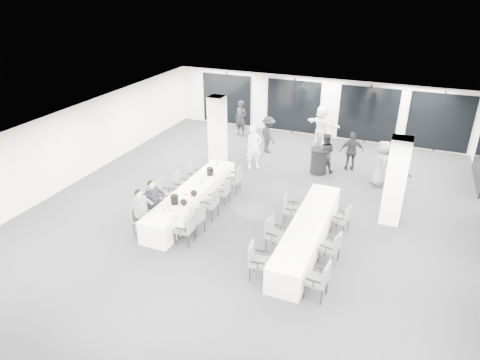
# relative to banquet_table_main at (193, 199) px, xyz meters

# --- Properties ---
(room) EXTENTS (14.04, 16.04, 2.84)m
(room) POSITION_rel_banquet_table_main_xyz_m (2.81, 1.76, 1.01)
(room) COLOR #24252A
(room) RESTS_ON ground
(column_left) EXTENTS (0.60, 0.60, 2.80)m
(column_left) POSITION_rel_banquet_table_main_xyz_m (-0.87, 3.85, 1.02)
(column_left) COLOR white
(column_left) RESTS_ON floor
(column_right) EXTENTS (0.60, 0.60, 2.80)m
(column_right) POSITION_rel_banquet_table_main_xyz_m (6.13, 1.65, 1.02)
(column_right) COLOR white
(column_right) RESTS_ON floor
(banquet_table_main) EXTENTS (0.90, 5.00, 0.75)m
(banquet_table_main) POSITION_rel_banquet_table_main_xyz_m (0.00, 0.00, 0.00)
(banquet_table_main) COLOR white
(banquet_table_main) RESTS_ON floor
(banquet_table_side) EXTENTS (0.90, 5.00, 0.75)m
(banquet_table_side) POSITION_rel_banquet_table_main_xyz_m (4.04, -0.63, 0.00)
(banquet_table_side) COLOR white
(banquet_table_side) RESTS_ON floor
(cocktail_table) EXTENTS (0.72, 0.72, 1.00)m
(cocktail_table) POSITION_rel_banquet_table_main_xyz_m (3.21, 4.40, 0.13)
(cocktail_table) COLOR black
(cocktail_table) RESTS_ON floor
(chair_main_left_near) EXTENTS (0.48, 0.52, 0.86)m
(chair_main_left_near) POSITION_rel_banquet_table_main_xyz_m (-0.82, -1.86, 0.11)
(chair_main_left_near) COLOR #57595F
(chair_main_left_near) RESTS_ON floor
(chair_main_left_second) EXTENTS (0.55, 0.60, 1.00)m
(chair_main_left_second) POSITION_rel_banquet_table_main_xyz_m (-0.84, -1.18, 0.20)
(chair_main_left_second) COLOR #57595F
(chair_main_left_second) RESTS_ON floor
(chair_main_left_mid) EXTENTS (0.63, 0.66, 1.03)m
(chair_main_left_mid) POSITION_rel_banquet_table_main_xyz_m (-0.84, -0.43, 0.21)
(chair_main_left_mid) COLOR #57595F
(chair_main_left_mid) RESTS_ON floor
(chair_main_left_fourth) EXTENTS (0.47, 0.52, 0.89)m
(chair_main_left_fourth) POSITION_rel_banquet_table_main_xyz_m (-0.83, 0.62, 0.13)
(chair_main_left_fourth) COLOR #57595F
(chair_main_left_fourth) RESTS_ON floor
(chair_main_left_far) EXTENTS (0.45, 0.50, 0.86)m
(chair_main_left_far) POSITION_rel_banquet_table_main_xyz_m (-0.82, 1.57, 0.11)
(chair_main_left_far) COLOR #57595F
(chair_main_left_far) RESTS_ON floor
(chair_main_right_near) EXTENTS (0.50, 0.56, 0.96)m
(chair_main_right_near) POSITION_rel_banquet_table_main_xyz_m (0.83, -1.88, 0.17)
(chair_main_right_near) COLOR #57595F
(chair_main_right_near) RESTS_ON floor
(chair_main_right_second) EXTENTS (0.56, 0.60, 0.96)m
(chair_main_right_second) POSITION_rel_banquet_table_main_xyz_m (0.83, -1.29, 0.17)
(chair_main_right_second) COLOR #57595F
(chair_main_right_second) RESTS_ON floor
(chair_main_right_mid) EXTENTS (0.53, 0.59, 1.00)m
(chair_main_right_mid) POSITION_rel_banquet_table_main_xyz_m (0.84, -0.31, 0.20)
(chair_main_right_mid) COLOR #57595F
(chair_main_right_mid) RESTS_ON floor
(chair_main_right_fourth) EXTENTS (0.45, 0.50, 0.86)m
(chair_main_right_fourth) POSITION_rel_banquet_table_main_xyz_m (0.83, 0.71, 0.12)
(chair_main_right_fourth) COLOR #57595F
(chair_main_right_fourth) RESTS_ON floor
(chair_main_right_far) EXTENTS (0.53, 0.58, 0.98)m
(chair_main_right_far) POSITION_rel_banquet_table_main_xyz_m (0.84, 1.64, 0.18)
(chair_main_right_far) COLOR #57595F
(chair_main_right_far) RESTS_ON floor
(chair_side_left_near) EXTENTS (0.56, 0.61, 0.99)m
(chair_side_left_near) POSITION_rel_banquet_table_main_xyz_m (3.20, -2.56, 0.19)
(chair_side_left_near) COLOR #57595F
(chair_side_left_near) RESTS_ON floor
(chair_side_left_mid) EXTENTS (0.57, 0.61, 0.98)m
(chair_side_left_mid) POSITION_rel_banquet_table_main_xyz_m (3.21, -1.20, 0.18)
(chair_side_left_mid) COLOR #57595F
(chair_side_left_mid) RESTS_ON floor
(chair_side_left_far) EXTENTS (0.52, 0.57, 0.94)m
(chair_side_left_far) POSITION_rel_banquet_table_main_xyz_m (3.21, 0.36, 0.16)
(chair_side_left_far) COLOR #57595F
(chair_side_left_far) RESTS_ON floor
(chair_side_right_near) EXTENTS (0.56, 0.61, 1.01)m
(chair_side_right_near) POSITION_rel_banquet_table_main_xyz_m (4.88, -2.72, 0.20)
(chair_side_right_near) COLOR #57595F
(chair_side_right_near) RESTS_ON floor
(chair_side_right_mid) EXTENTS (0.57, 0.60, 0.94)m
(chair_side_right_mid) POSITION_rel_banquet_table_main_xyz_m (4.87, -1.22, 0.16)
(chair_side_right_mid) COLOR #57595F
(chair_side_right_mid) RESTS_ON floor
(chair_side_right_far) EXTENTS (0.55, 0.57, 0.90)m
(chair_side_right_far) POSITION_rel_banquet_table_main_xyz_m (4.87, 0.42, 0.14)
(chair_side_right_far) COLOR #57595F
(chair_side_right_far) RESTS_ON floor
(seated_guest_a) EXTENTS (0.50, 0.38, 1.44)m
(seated_guest_a) POSITION_rel_banquet_table_main_xyz_m (-0.67, -1.85, 0.44)
(seated_guest_a) COLOR slate
(seated_guest_a) RESTS_ON floor
(seated_guest_b) EXTENTS (0.50, 0.38, 1.44)m
(seated_guest_b) POSITION_rel_banquet_table_main_xyz_m (-0.67, -1.19, 0.44)
(seated_guest_b) COLOR black
(seated_guest_b) RESTS_ON floor
(seated_guest_c) EXTENTS (0.50, 0.38, 1.44)m
(seated_guest_c) POSITION_rel_banquet_table_main_xyz_m (0.67, -1.88, 0.44)
(seated_guest_c) COLOR white
(seated_guest_c) RESTS_ON floor
(seated_guest_d) EXTENTS (0.50, 0.38, 1.44)m
(seated_guest_d) POSITION_rel_banquet_table_main_xyz_m (0.67, -1.28, 0.44)
(seated_guest_d) COLOR white
(seated_guest_d) RESTS_ON floor
(standing_guest_a) EXTENTS (0.94, 0.93, 2.01)m
(standing_guest_a) POSITION_rel_banquet_table_main_xyz_m (0.68, 3.94, 0.63)
(standing_guest_a) COLOR white
(standing_guest_a) RESTS_ON floor
(standing_guest_b) EXTENTS (0.95, 0.68, 1.81)m
(standing_guest_b) POSITION_rel_banquet_table_main_xyz_m (3.38, 4.61, 0.53)
(standing_guest_b) COLOR black
(standing_guest_b) RESTS_ON floor
(standing_guest_c) EXTENTS (1.25, 1.25, 1.82)m
(standing_guest_c) POSITION_rel_banquet_table_main_xyz_m (0.66, 5.76, 0.53)
(standing_guest_c) COLOR black
(standing_guest_c) RESTS_ON floor
(standing_guest_d) EXTENTS (1.20, 0.90, 1.81)m
(standing_guest_d) POSITION_rel_banquet_table_main_xyz_m (4.32, 5.19, 0.53)
(standing_guest_d) COLOR black
(standing_guest_d) RESTS_ON floor
(standing_guest_e) EXTENTS (0.85, 1.07, 1.94)m
(standing_guest_e) POSITION_rel_banquet_table_main_xyz_m (5.53, 4.24, 0.60)
(standing_guest_e) COLOR slate
(standing_guest_e) RESTS_ON floor
(standing_guest_f) EXTENTS (2.03, 1.37, 2.07)m
(standing_guest_f) POSITION_rel_banquet_table_main_xyz_m (2.58, 7.52, 0.66)
(standing_guest_f) COLOR white
(standing_guest_f) RESTS_ON floor
(standing_guest_g) EXTENTS (0.82, 0.72, 1.93)m
(standing_guest_g) POSITION_rel_banquet_table_main_xyz_m (-1.25, 7.28, 0.59)
(standing_guest_g) COLOR black
(standing_guest_g) RESTS_ON floor
(standing_guest_h) EXTENTS (0.76, 1.09, 2.07)m
(standing_guest_h) POSITION_rel_banquet_table_main_xyz_m (6.23, 3.59, 0.66)
(standing_guest_h) COLOR black
(standing_guest_h) RESTS_ON floor
(ice_bucket_near) EXTENTS (0.25, 0.25, 0.28)m
(ice_bucket_near) POSITION_rel_banquet_table_main_xyz_m (-0.00, -1.11, 0.51)
(ice_bucket_near) COLOR black
(ice_bucket_near) RESTS_ON banquet_table_main
(ice_bucket_far) EXTENTS (0.24, 0.24, 0.27)m
(ice_bucket_far) POSITION_rel_banquet_table_main_xyz_m (0.09, 1.17, 0.51)
(ice_bucket_far) COLOR black
(ice_bucket_far) RESTS_ON banquet_table_main
(water_bottle_a) EXTENTS (0.07, 0.07, 0.21)m
(water_bottle_a) POSITION_rel_banquet_table_main_xyz_m (-0.06, -1.65, 0.48)
(water_bottle_a) COLOR silver
(water_bottle_a) RESTS_ON banquet_table_main
(water_bottle_b) EXTENTS (0.07, 0.07, 0.22)m
(water_bottle_b) POSITION_rel_banquet_table_main_xyz_m (0.15, 0.40, 0.48)
(water_bottle_b) COLOR silver
(water_bottle_b) RESTS_ON banquet_table_main
(water_bottle_c) EXTENTS (0.07, 0.07, 0.22)m
(water_bottle_c) POSITION_rel_banquet_table_main_xyz_m (-0.06, 2.05, 0.49)
(water_bottle_c) COLOR silver
(water_bottle_c) RESTS_ON banquet_table_main
(plate_a) EXTENTS (0.21, 0.21, 0.03)m
(plate_a) POSITION_rel_banquet_table_main_xyz_m (-0.08, -1.35, 0.39)
(plate_a) COLOR white
(plate_a) RESTS_ON banquet_table_main
(plate_b) EXTENTS (0.21, 0.21, 0.03)m
(plate_b) POSITION_rel_banquet_table_main_xyz_m (0.10, -1.56, 0.39)
(plate_b) COLOR white
(plate_b) RESTS_ON banquet_table_main
(plate_c) EXTENTS (0.22, 0.22, 0.03)m
(plate_c) POSITION_rel_banquet_table_main_xyz_m (0.05, -0.49, 0.39)
(plate_c) COLOR white
(plate_c) RESTS_ON banquet_table_main
(wine_glass) EXTENTS (0.08, 0.08, 0.20)m
(wine_glass) POSITION_rel_banquet_table_main_xyz_m (0.29, -2.12, 0.53)
(wine_glass) COLOR silver
(wine_glass) RESTS_ON banquet_table_main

